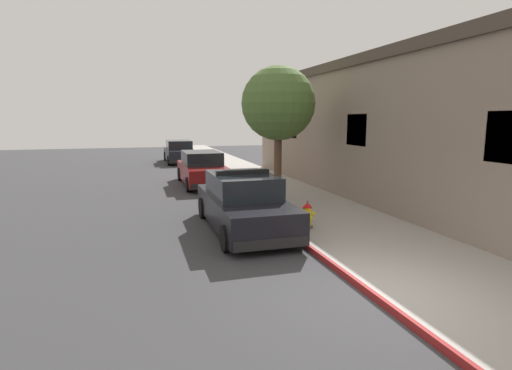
{
  "coord_description": "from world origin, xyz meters",
  "views": [
    {
      "loc": [
        -3.83,
        -5.61,
        3.07
      ],
      "look_at": [
        -0.26,
        6.44,
        1.0
      ],
      "focal_mm": 28.27,
      "sensor_mm": 36.0,
      "label": 1
    }
  ],
  "objects_px": {
    "fire_hydrant": "(307,215)",
    "street_tree": "(278,104)",
    "parked_car_silver_ahead": "(202,169)",
    "parked_car_dark_far": "(179,152)",
    "police_cruiser": "(243,204)"
  },
  "relations": [
    {
      "from": "police_cruiser",
      "to": "fire_hydrant",
      "type": "distance_m",
      "value": 1.78
    },
    {
      "from": "fire_hydrant",
      "to": "parked_car_dark_far",
      "type": "bearing_deg",
      "value": 94.38
    },
    {
      "from": "fire_hydrant",
      "to": "street_tree",
      "type": "relative_size",
      "value": 0.16
    },
    {
      "from": "parked_car_dark_far",
      "to": "fire_hydrant",
      "type": "distance_m",
      "value": 19.23
    },
    {
      "from": "street_tree",
      "to": "parked_car_dark_far",
      "type": "bearing_deg",
      "value": 97.82
    },
    {
      "from": "parked_car_silver_ahead",
      "to": "parked_car_dark_far",
      "type": "height_order",
      "value": "same"
    },
    {
      "from": "parked_car_dark_far",
      "to": "parked_car_silver_ahead",
      "type": "bearing_deg",
      "value": -89.98
    },
    {
      "from": "parked_car_dark_far",
      "to": "street_tree",
      "type": "distance_m",
      "value": 15.48
    },
    {
      "from": "police_cruiser",
      "to": "street_tree",
      "type": "relative_size",
      "value": 1.0
    },
    {
      "from": "fire_hydrant",
      "to": "street_tree",
      "type": "distance_m",
      "value": 5.19
    },
    {
      "from": "parked_car_silver_ahead",
      "to": "street_tree",
      "type": "xyz_separation_m",
      "value": [
        2.07,
        -4.75,
        2.86
      ]
    },
    {
      "from": "fire_hydrant",
      "to": "street_tree",
      "type": "bearing_deg",
      "value": 81.67
    },
    {
      "from": "parked_car_silver_ahead",
      "to": "fire_hydrant",
      "type": "xyz_separation_m",
      "value": [
        1.47,
        -8.85,
        -0.26
      ]
    },
    {
      "from": "fire_hydrant",
      "to": "police_cruiser",
      "type": "bearing_deg",
      "value": 154.73
    },
    {
      "from": "parked_car_silver_ahead",
      "to": "fire_hydrant",
      "type": "bearing_deg",
      "value": -80.6
    }
  ]
}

